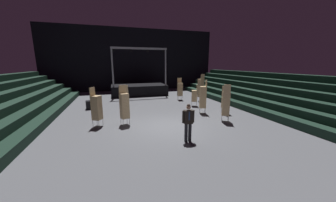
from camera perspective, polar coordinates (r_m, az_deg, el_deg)
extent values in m
cube|color=#515459|center=(10.28, -0.20, -8.24)|extent=(22.00, 30.00, 0.10)
cube|color=black|center=(24.40, -10.90, 12.84)|extent=(22.00, 0.30, 8.00)
cube|color=black|center=(11.47, -37.31, -7.15)|extent=(0.75, 24.00, 0.45)
cube|color=black|center=(11.64, -41.06, -5.10)|extent=(0.75, 24.00, 0.45)
cube|color=black|center=(14.48, 25.51, -2.34)|extent=(0.75, 24.00, 0.45)
cube|color=black|center=(14.90, 27.79, -0.40)|extent=(0.75, 24.00, 0.45)
cube|color=black|center=(15.36, 29.93, 1.43)|extent=(0.75, 24.00, 0.45)
cube|color=black|center=(15.86, 31.95, 3.14)|extent=(0.75, 24.00, 0.45)
cube|color=black|center=(16.38, 33.85, 4.74)|extent=(0.75, 24.00, 0.45)
cube|color=black|center=(16.94, 35.63, 6.24)|extent=(0.75, 24.00, 0.45)
cube|color=black|center=(20.80, -9.31, 3.62)|extent=(6.05, 3.49, 1.14)
cylinder|color=#9EA0A8|center=(18.91, -17.40, 10.10)|extent=(0.16, 0.16, 3.89)
cylinder|color=#9EA0A8|center=(19.72, -0.78, 10.68)|extent=(0.16, 0.16, 3.89)
cube|color=#9EA0A8|center=(19.18, -9.11, 16.33)|extent=(5.75, 0.20, 0.20)
cylinder|color=black|center=(18.95, -16.95, 15.36)|extent=(0.18, 0.18, 0.22)
cylinder|color=black|center=(19.05, -11.69, 15.60)|extent=(0.18, 0.18, 0.22)
cylinder|color=black|center=(19.30, -6.52, 15.71)|extent=(0.18, 0.18, 0.22)
cylinder|color=black|center=(19.69, -1.52, 15.70)|extent=(0.18, 0.18, 0.22)
cylinder|color=black|center=(8.25, 7.02, -9.92)|extent=(0.15, 0.15, 0.86)
cylinder|color=black|center=(8.20, 5.82, -10.05)|extent=(0.15, 0.15, 0.86)
cube|color=silver|center=(7.93, 6.69, -5.19)|extent=(0.19, 0.11, 0.61)
cube|color=black|center=(7.98, 6.54, -5.07)|extent=(0.42, 0.26, 0.61)
cube|color=navy|center=(7.86, 6.83, -4.79)|extent=(0.06, 0.02, 0.39)
cylinder|color=black|center=(8.06, 8.13, -4.86)|extent=(0.10, 0.10, 0.56)
cylinder|color=black|center=(7.91, 4.93, -5.11)|extent=(0.10, 0.10, 0.56)
sphere|color=tan|center=(7.86, 6.62, -1.96)|extent=(0.20, 0.20, 0.20)
sphere|color=black|center=(7.85, 6.63, -1.56)|extent=(0.17, 0.17, 0.17)
cylinder|color=#B2B5BA|center=(14.90, 7.62, -0.99)|extent=(0.02, 0.02, 0.40)
cylinder|color=#B2B5BA|center=(15.27, 7.63, -0.68)|extent=(0.02, 0.02, 0.40)
cylinder|color=#B2B5BA|center=(14.91, 9.08, -1.03)|extent=(0.02, 0.02, 0.40)
cylinder|color=#B2B5BA|center=(15.28, 9.05, -0.72)|extent=(0.02, 0.02, 0.40)
cube|color=tan|center=(15.04, 8.38, 0.05)|extent=(0.58, 0.58, 0.08)
cube|color=tan|center=(15.02, 8.39, 0.37)|extent=(0.58, 0.58, 0.08)
cube|color=tan|center=(15.00, 8.39, 0.69)|extent=(0.58, 0.58, 0.08)
cube|color=tan|center=(14.99, 8.40, 1.00)|extent=(0.58, 0.58, 0.08)
cube|color=tan|center=(14.97, 8.41, 1.32)|extent=(0.58, 0.58, 0.08)
cube|color=tan|center=(14.96, 8.42, 1.64)|extent=(0.58, 0.58, 0.08)
cube|color=tan|center=(14.94, 8.43, 1.96)|extent=(0.58, 0.58, 0.08)
cube|color=tan|center=(14.93, 8.44, 2.29)|extent=(0.58, 0.58, 0.08)
cube|color=tan|center=(14.92, 8.45, 2.61)|extent=(0.58, 0.58, 0.08)
cube|color=tan|center=(14.90, 8.46, 2.93)|extent=(0.58, 0.58, 0.08)
cube|color=tan|center=(14.89, 8.47, 3.25)|extent=(0.58, 0.58, 0.08)
cube|color=tan|center=(14.86, 9.26, 4.27)|extent=(0.22, 0.39, 0.46)
cylinder|color=#B2B5BA|center=(13.56, 18.14, -2.77)|extent=(0.02, 0.02, 0.40)
cylinder|color=#B2B5BA|center=(13.24, 18.91, -3.17)|extent=(0.02, 0.02, 0.40)
cylinder|color=#B2B5BA|center=(13.39, 16.70, -2.86)|extent=(0.02, 0.02, 0.40)
cylinder|color=#B2B5BA|center=(13.06, 17.45, -3.27)|extent=(0.02, 0.02, 0.40)
cube|color=tan|center=(13.25, 17.86, -2.00)|extent=(0.49, 0.49, 0.08)
cube|color=tan|center=(13.23, 17.89, -1.64)|extent=(0.49, 0.49, 0.08)
cube|color=tan|center=(13.21, 17.91, -1.28)|extent=(0.49, 0.49, 0.08)
cube|color=tan|center=(13.20, 17.93, -0.92)|extent=(0.49, 0.49, 0.08)
cube|color=tan|center=(13.18, 17.96, -0.56)|extent=(0.49, 0.49, 0.08)
cube|color=tan|center=(13.16, 17.98, -0.20)|extent=(0.49, 0.49, 0.08)
cube|color=tan|center=(13.14, 18.00, 0.16)|extent=(0.49, 0.49, 0.08)
cube|color=tan|center=(13.13, 18.03, 0.52)|extent=(0.49, 0.49, 0.08)
cube|color=tan|center=(13.11, 18.05, 0.89)|extent=(0.49, 0.49, 0.08)
cube|color=tan|center=(13.10, 18.07, 1.25)|extent=(0.49, 0.49, 0.08)
cube|color=tan|center=(13.08, 18.10, 1.62)|extent=(0.49, 0.49, 0.08)
cube|color=tan|center=(13.07, 18.12, 1.99)|extent=(0.49, 0.49, 0.08)
cube|color=tan|center=(13.06, 18.15, 2.35)|extent=(0.49, 0.49, 0.08)
cube|color=tan|center=(12.93, 17.46, 3.53)|extent=(0.10, 0.41, 0.46)
cylinder|color=#B2B5BA|center=(17.19, 9.45, 0.66)|extent=(0.02, 0.02, 0.40)
cylinder|color=#B2B5BA|center=(17.43, 10.40, 0.79)|extent=(0.02, 0.02, 0.40)
cylinder|color=#B2B5BA|center=(16.91, 10.29, 0.45)|extent=(0.02, 0.02, 0.40)
cylinder|color=#B2B5BA|center=(17.16, 11.24, 0.58)|extent=(0.02, 0.02, 0.40)
cube|color=tan|center=(17.12, 10.38, 1.42)|extent=(0.53, 0.53, 0.08)
cube|color=tan|center=(17.11, 10.39, 1.70)|extent=(0.53, 0.53, 0.08)
cube|color=tan|center=(17.09, 10.40, 1.98)|extent=(0.53, 0.53, 0.08)
cube|color=tan|center=(17.08, 10.41, 2.26)|extent=(0.53, 0.53, 0.08)
cube|color=tan|center=(17.07, 10.42, 2.54)|extent=(0.53, 0.53, 0.08)
cube|color=tan|center=(17.05, 10.43, 2.82)|extent=(0.53, 0.53, 0.08)
cube|color=tan|center=(17.04, 10.44, 3.10)|extent=(0.53, 0.53, 0.08)
cube|color=tan|center=(17.03, 10.45, 3.39)|extent=(0.53, 0.53, 0.08)
cube|color=tan|center=(17.02, 10.46, 3.67)|extent=(0.53, 0.53, 0.08)
cube|color=tan|center=(17.01, 10.47, 3.95)|extent=(0.53, 0.53, 0.08)
cube|color=tan|center=(16.99, 10.48, 4.24)|extent=(0.53, 0.53, 0.08)
cube|color=tan|center=(16.98, 10.49, 4.52)|extent=(0.53, 0.53, 0.08)
cube|color=tan|center=(16.97, 10.50, 4.81)|extent=(0.53, 0.53, 0.08)
cube|color=tan|center=(16.96, 10.51, 5.09)|extent=(0.53, 0.53, 0.08)
cube|color=tan|center=(16.95, 10.52, 5.38)|extent=(0.53, 0.53, 0.08)
cube|color=tan|center=(16.94, 10.54, 5.66)|extent=(0.53, 0.53, 0.08)
cube|color=tan|center=(16.94, 10.55, 5.95)|extent=(0.53, 0.53, 0.08)
cube|color=tan|center=(16.93, 10.56, 6.23)|extent=(0.53, 0.53, 0.08)
cube|color=tan|center=(16.92, 10.57, 6.52)|extent=(0.53, 0.53, 0.08)
cube|color=tan|center=(16.91, 10.58, 6.81)|extent=(0.53, 0.53, 0.08)
cube|color=tan|center=(16.75, 11.06, 7.68)|extent=(0.40, 0.15, 0.46)
cylinder|color=#B2B5BA|center=(14.04, -14.10, -2.04)|extent=(0.02, 0.02, 0.40)
cylinder|color=#B2B5BA|center=(14.04, -12.56, -1.96)|extent=(0.02, 0.02, 0.40)
cylinder|color=#B2B5BA|center=(13.67, -14.10, -2.41)|extent=(0.02, 0.02, 0.40)
cylinder|color=#B2B5BA|center=(13.68, -12.51, -2.33)|extent=(0.02, 0.02, 0.40)
cube|color=tan|center=(13.80, -13.37, -1.21)|extent=(0.47, 0.47, 0.08)
cube|color=tan|center=(13.78, -13.38, -0.86)|extent=(0.47, 0.47, 0.08)
cube|color=tan|center=(13.77, -13.40, -0.52)|extent=(0.47, 0.47, 0.08)
cube|color=tan|center=(13.75, -13.42, -0.17)|extent=(0.47, 0.47, 0.08)
cube|color=tan|center=(13.73, -13.43, 0.18)|extent=(0.47, 0.47, 0.08)
cube|color=tan|center=(13.72, -13.45, 0.52)|extent=(0.47, 0.47, 0.08)
cube|color=tan|center=(13.70, -13.47, 0.87)|extent=(0.47, 0.47, 0.08)
cube|color=tan|center=(13.68, -13.48, 1.22)|extent=(0.47, 0.47, 0.08)
cube|color=tan|center=(13.67, -13.50, 1.57)|extent=(0.47, 0.47, 0.08)
cube|color=tan|center=(13.66, -13.52, 1.92)|extent=(0.47, 0.47, 0.08)
cube|color=tan|center=(13.64, -13.53, 2.28)|extent=(0.47, 0.47, 0.08)
cube|color=tan|center=(13.63, -13.55, 2.63)|extent=(0.47, 0.47, 0.08)
cube|color=tan|center=(13.62, -13.57, 2.98)|extent=(0.47, 0.47, 0.08)
cube|color=tan|center=(13.38, -13.62, 4.01)|extent=(0.41, 0.07, 0.46)
cylinder|color=#B2B5BA|center=(10.94, -20.15, -6.37)|extent=(0.02, 0.02, 0.40)
cylinder|color=#B2B5BA|center=(10.64, -21.30, -6.95)|extent=(0.02, 0.02, 0.40)
cylinder|color=#B2B5BA|center=(11.15, -21.78, -6.14)|extent=(0.02, 0.02, 0.40)
cylinder|color=#B2B5BA|center=(10.86, -22.95, -6.71)|extent=(0.02, 0.02, 0.40)
cube|color=tan|center=(10.83, -21.64, -5.32)|extent=(0.61, 0.61, 0.08)
cube|color=tan|center=(10.80, -21.68, -4.89)|extent=(0.61, 0.61, 0.08)
cube|color=tan|center=(10.78, -21.71, -4.45)|extent=(0.61, 0.61, 0.08)
cube|color=tan|center=(10.76, -21.75, -4.02)|extent=(0.61, 0.61, 0.08)
cube|color=tan|center=(10.73, -21.78, -3.58)|extent=(0.61, 0.61, 0.08)
cube|color=tan|center=(10.71, -21.81, -3.14)|extent=(0.61, 0.61, 0.08)
cube|color=tan|center=(10.69, -21.85, -2.70)|extent=(0.61, 0.61, 0.08)
cube|color=tan|center=(10.67, -21.88, -2.26)|extent=(0.61, 0.61, 0.08)
cube|color=tan|center=(10.65, -21.92, -1.82)|extent=(0.61, 0.61, 0.08)
cube|color=tan|center=(10.64, -21.95, -1.37)|extent=(0.61, 0.61, 0.08)
cube|color=tan|center=(10.62, -21.99, -0.92)|extent=(0.61, 0.61, 0.08)
cube|color=tan|center=(10.60, -22.02, -0.48)|extent=(0.61, 0.61, 0.08)
cube|color=tan|center=(10.58, -22.06, -0.03)|extent=(0.61, 0.61, 0.08)
cube|color=tan|center=(10.57, -22.10, 0.43)|extent=(0.61, 0.61, 0.08)
cube|color=tan|center=(10.55, -22.13, 0.88)|extent=(0.61, 0.61, 0.08)
cube|color=tan|center=(10.54, -22.17, 1.33)|extent=(0.61, 0.61, 0.08)
cube|color=tan|center=(10.61, -23.13, 2.82)|extent=(0.25, 0.37, 0.46)
cylinder|color=#B2B5BA|center=(10.59, -12.22, -6.48)|extent=(0.02, 0.02, 0.40)
cylinder|color=#B2B5BA|center=(10.47, -14.15, -6.80)|extent=(0.02, 0.02, 0.40)
cylinder|color=#B2B5BA|center=(10.93, -12.98, -5.94)|extent=(0.02, 0.02, 0.40)
cylinder|color=#B2B5BA|center=(10.81, -14.86, -6.24)|extent=(0.02, 0.02, 0.40)
cube|color=tan|center=(10.62, -13.61, -5.12)|extent=(0.55, 0.55, 0.08)
cube|color=tan|center=(10.60, -13.64, -4.68)|extent=(0.55, 0.55, 0.08)
cube|color=tan|center=(10.58, -13.66, -4.23)|extent=(0.55, 0.55, 0.08)
cube|color=tan|center=(10.55, -13.68, -3.79)|extent=(0.55, 0.55, 0.08)
cube|color=tan|center=(10.53, -13.70, -3.35)|extent=(0.55, 0.55, 0.08)
cube|color=tan|center=(10.51, -13.73, -2.90)|extent=(0.55, 0.55, 0.08)
cube|color=tan|center=(10.49, -13.75, -2.45)|extent=(0.55, 0.55, 0.08)
cube|color=tan|center=(10.47, -13.77, -2.00)|extent=(0.55, 0.55, 0.08)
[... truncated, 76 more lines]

